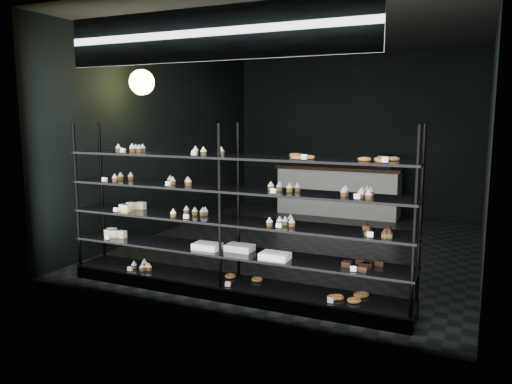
% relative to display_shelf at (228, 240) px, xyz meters
% --- Properties ---
extents(room, '(5.01, 6.01, 3.20)m').
position_rel_display_shelf_xyz_m(room, '(0.06, 2.45, 0.97)').
color(room, black).
rests_on(room, ground).
extents(display_shelf, '(4.00, 0.50, 1.91)m').
position_rel_display_shelf_xyz_m(display_shelf, '(0.00, 0.00, 0.00)').
color(display_shelf, black).
rests_on(display_shelf, room).
extents(signage, '(3.30, 0.05, 0.50)m').
position_rel_display_shelf_xyz_m(signage, '(0.06, -0.48, 2.12)').
color(signage, '#0C1C3D').
rests_on(signage, room).
extents(pendant_lamp, '(0.35, 0.35, 0.91)m').
position_rel_display_shelf_xyz_m(pendant_lamp, '(-1.94, 1.12, 1.82)').
color(pendant_lamp, black).
rests_on(pendant_lamp, room).
extents(service_counter, '(2.49, 0.65, 1.23)m').
position_rel_display_shelf_xyz_m(service_counter, '(-0.08, 4.95, -0.13)').
color(service_counter, silver).
rests_on(service_counter, room).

